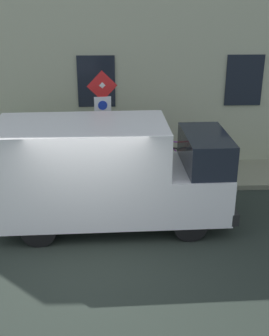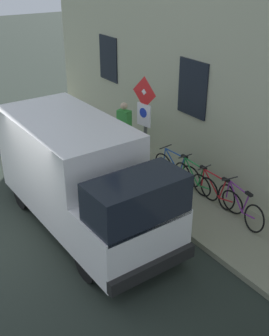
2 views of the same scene
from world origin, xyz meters
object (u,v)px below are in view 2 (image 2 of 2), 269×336
(bicycle_purple, at_px, (240,206))
(bicycle_green, at_px, (196,179))
(pedestrian, at_px, (124,127))
(bicycle_blue, at_px, (177,168))
(delivery_van, at_px, (80,175))
(bicycle_red, at_px, (216,192))
(sign_post_stacked, at_px, (145,121))

(bicycle_purple, relative_size, bicycle_green, 1.00)
(bicycle_purple, xyz_separation_m, pedestrian, (-0.28, 4.65, 0.56))
(bicycle_purple, height_order, pedestrian, pedestrian)
(bicycle_blue, relative_size, pedestrian, 1.00)
(delivery_van, relative_size, bicycle_blue, 3.15)
(bicycle_red, distance_m, pedestrian, 3.92)
(bicycle_green, bearing_deg, bicycle_blue, 0.17)
(bicycle_purple, bearing_deg, bicycle_red, 8.57)
(pedestrian, bearing_deg, bicycle_red, 73.77)
(delivery_van, xyz_separation_m, bicycle_green, (3.10, -0.53, -0.82))
(bicycle_blue, bearing_deg, sign_post_stacked, 86.43)
(bicycle_red, relative_size, bicycle_green, 1.00)
(bicycle_red, xyz_separation_m, bicycle_blue, (-0.00, 1.58, 0.00))
(bicycle_red, distance_m, bicycle_blue, 1.58)
(delivery_van, relative_size, pedestrian, 3.13)
(delivery_van, xyz_separation_m, bicycle_blue, (3.10, 0.26, -0.82))
(bicycle_red, bearing_deg, bicycle_blue, -3.12)
(sign_post_stacked, relative_size, pedestrian, 1.77)
(delivery_van, relative_size, bicycle_red, 3.14)
(bicycle_purple, xyz_separation_m, bicycle_green, (-0.00, 1.58, 0.00))
(sign_post_stacked, bearing_deg, bicycle_green, -30.74)
(bicycle_blue, distance_m, pedestrian, 2.37)
(delivery_van, height_order, bicycle_purple, delivery_van)
(bicycle_blue, xyz_separation_m, pedestrian, (-0.27, 2.29, 0.56))
(sign_post_stacked, relative_size, delivery_van, 0.57)
(bicycle_red, distance_m, bicycle_green, 0.79)
(bicycle_red, height_order, bicycle_green, same)
(sign_post_stacked, xyz_separation_m, bicycle_red, (1.19, -1.49, -1.68))
(sign_post_stacked, bearing_deg, bicycle_purple, -62.51)
(bicycle_blue, height_order, pedestrian, pedestrian)
(sign_post_stacked, height_order, pedestrian, sign_post_stacked)
(bicycle_purple, bearing_deg, bicycle_blue, 8.52)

